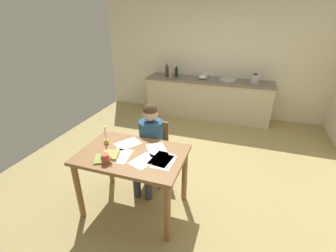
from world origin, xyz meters
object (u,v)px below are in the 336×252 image
at_px(bottle_wine_red, 176,72).
at_px(stovetop_kettle, 255,78).
at_px(candlestick, 106,139).
at_px(book_magazine, 104,159).
at_px(bottle_vinegar, 170,72).
at_px(wine_glass_near_sink, 213,73).
at_px(wine_glass_back_left, 204,73).
at_px(coffee_mug, 105,159).
at_px(person_seated, 150,142).
at_px(mixing_bowl, 203,77).
at_px(book_cookery, 110,155).
at_px(sink_unit, 228,80).
at_px(wine_glass_by_kettle, 208,73).
at_px(chair_at_table, 154,149).
at_px(dining_table, 133,163).
at_px(bottle_oil, 167,71).

distance_m(bottle_wine_red, stovetop_kettle, 1.73).
xyz_separation_m(candlestick, book_magazine, (0.16, -0.32, -0.05)).
xyz_separation_m(bottle_vinegar, wine_glass_near_sink, (0.93, 0.25, -0.03)).
bearing_deg(book_magazine, bottle_vinegar, 70.38).
bearing_deg(wine_glass_near_sink, wine_glass_back_left, 180.00).
bearing_deg(coffee_mug, person_seated, 76.31).
relative_size(coffee_mug, wine_glass_back_left, 0.80).
height_order(bottle_vinegar, mixing_bowl, bottle_vinegar).
height_order(coffee_mug, candlestick, candlestick).
bearing_deg(book_cookery, person_seated, 55.72).
distance_m(sink_unit, wine_glass_near_sink, 0.40).
bearing_deg(coffee_mug, bottle_vinegar, 96.39).
height_order(bottle_wine_red, wine_glass_by_kettle, bottle_wine_red).
bearing_deg(book_magazine, wine_glass_by_kettle, 56.95).
height_order(chair_at_table, book_cookery, chair_at_table).
xyz_separation_m(dining_table, bottle_oil, (-0.65, 3.15, 0.36)).
height_order(mixing_bowl, stovetop_kettle, stovetop_kettle).
distance_m(candlestick, sink_unit, 3.31).
height_order(dining_table, mixing_bowl, mixing_bowl).
distance_m(stovetop_kettle, wine_glass_near_sink, 0.93).
xyz_separation_m(person_seated, bottle_oil, (-0.66, 2.65, 0.35)).
distance_m(book_magazine, stovetop_kettle, 3.75).
height_order(candlestick, bottle_vinegar, bottle_vinegar).
bearing_deg(book_magazine, person_seated, 46.06).
bearing_deg(person_seated, book_magazine, -108.77).
bearing_deg(wine_glass_back_left, wine_glass_near_sink, 0.00).
distance_m(stovetop_kettle, wine_glass_by_kettle, 1.04).
bearing_deg(bottle_vinegar, sink_unit, 4.40).
relative_size(candlestick, book_magazine, 1.19).
bearing_deg(mixing_bowl, stovetop_kettle, 0.32).
xyz_separation_m(chair_at_table, candlestick, (-0.40, -0.54, 0.37)).
height_order(book_magazine, stovetop_kettle, stovetop_kettle).
bearing_deg(stovetop_kettle, bottle_oil, -178.29).
bearing_deg(coffee_mug, dining_table, 56.10).
distance_m(chair_at_table, book_cookery, 0.87).
bearing_deg(chair_at_table, person_seated, -88.11).
distance_m(candlestick, book_magazine, 0.36).
relative_size(sink_unit, bottle_wine_red, 1.47).
height_order(mixing_bowl, wine_glass_by_kettle, wine_glass_by_kettle).
bearing_deg(book_cookery, dining_table, 19.06).
distance_m(coffee_mug, candlestick, 0.43).
bearing_deg(dining_table, bottle_wine_red, 97.77).
distance_m(candlestick, wine_glass_by_kettle, 3.32).
distance_m(mixing_bowl, stovetop_kettle, 1.11).
relative_size(bottle_oil, wine_glass_near_sink, 1.94).
relative_size(candlestick, mixing_bowl, 1.19).
bearing_deg(bottle_vinegar, wine_glass_near_sink, 14.76).
bearing_deg(book_cookery, coffee_mug, -98.48).
height_order(mixing_bowl, wine_glass_back_left, wine_glass_back_left).
xyz_separation_m(stovetop_kettle, wine_glass_near_sink, (-0.92, 0.15, 0.01)).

